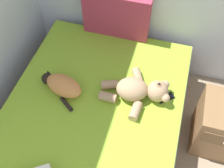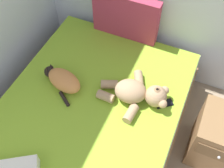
% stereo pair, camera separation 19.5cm
% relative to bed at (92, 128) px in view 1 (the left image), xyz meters
% --- Properties ---
extents(bed, '(1.53, 2.10, 0.51)m').
position_rel_bed_xyz_m(bed, '(0.00, 0.00, 0.00)').
color(bed, olive).
rests_on(bed, ground_plane).
extents(patterned_cushion, '(0.66, 0.10, 0.46)m').
position_rel_bed_xyz_m(patterned_cushion, '(-0.05, 0.98, 0.49)').
color(patterned_cushion, '#A5334C').
rests_on(patterned_cushion, bed).
extents(cat, '(0.42, 0.33, 0.15)m').
position_rel_bed_xyz_m(cat, '(-0.31, 0.16, 0.33)').
color(cat, '#D18447').
rests_on(cat, bed).
extents(teddy_bear, '(0.61, 0.53, 0.20)m').
position_rel_bed_xyz_m(teddy_bear, '(0.35, 0.28, 0.34)').
color(teddy_bear, tan).
rests_on(teddy_bear, bed).
extents(cell_phone, '(0.16, 0.15, 0.01)m').
position_rel_bed_xyz_m(cell_phone, '(0.58, 0.32, 0.26)').
color(cell_phone, black).
rests_on(cell_phone, bed).
extents(nightstand, '(0.44, 0.46, 0.56)m').
position_rel_bed_xyz_m(nightstand, '(1.11, 0.32, 0.03)').
color(nightstand, olive).
rests_on(nightstand, ground_plane).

